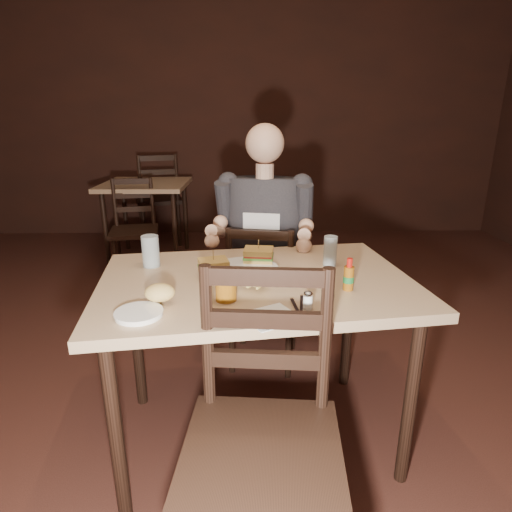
{
  "coord_description": "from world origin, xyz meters",
  "views": [
    {
      "loc": [
        0.02,
        -1.66,
        1.4
      ],
      "look_at": [
        0.06,
        -0.02,
        0.85
      ],
      "focal_mm": 30.0,
      "sensor_mm": 36.0,
      "label": 1
    }
  ],
  "objects_px": {
    "side_plate": "(139,314)",
    "chair_near": "(262,453)",
    "bg_chair_far": "(158,199)",
    "syrup_dispenser": "(226,287)",
    "bg_table": "(146,192)",
    "chair_far": "(264,294)",
    "hot_sauce": "(349,274)",
    "diner": "(263,214)",
    "dinner_plate": "(246,270)",
    "main_table": "(256,297)",
    "bg_chair_near": "(134,231)",
    "glass_right": "(330,251)",
    "glass_left": "(151,251)"
  },
  "relations": [
    {
      "from": "side_plate",
      "to": "chair_near",
      "type": "bearing_deg",
      "value": -37.88
    },
    {
      "from": "bg_chair_far",
      "to": "syrup_dispenser",
      "type": "xyz_separation_m",
      "value": [
        0.9,
        -3.32,
        0.32
      ]
    },
    {
      "from": "bg_table",
      "to": "chair_far",
      "type": "relative_size",
      "value": 0.96
    },
    {
      "from": "bg_table",
      "to": "chair_near",
      "type": "relative_size",
      "value": 0.83
    },
    {
      "from": "syrup_dispenser",
      "to": "hot_sauce",
      "type": "bearing_deg",
      "value": 2.86
    },
    {
      "from": "diner",
      "to": "syrup_dispenser",
      "type": "xyz_separation_m",
      "value": [
        -0.16,
        -0.8,
        -0.08
      ]
    },
    {
      "from": "dinner_plate",
      "to": "syrup_dispenser",
      "type": "xyz_separation_m",
      "value": [
        -0.07,
        -0.28,
        0.04
      ]
    },
    {
      "from": "chair_far",
      "to": "side_plate",
      "type": "xyz_separation_m",
      "value": [
        -0.45,
        -0.97,
        0.35
      ]
    },
    {
      "from": "bg_table",
      "to": "chair_near",
      "type": "height_order",
      "value": "chair_near"
    },
    {
      "from": "dinner_plate",
      "to": "main_table",
      "type": "bearing_deg",
      "value": -62.19
    },
    {
      "from": "hot_sauce",
      "to": "main_table",
      "type": "bearing_deg",
      "value": 160.59
    },
    {
      "from": "diner",
      "to": "chair_near",
      "type": "bearing_deg",
      "value": -81.61
    },
    {
      "from": "chair_near",
      "to": "bg_chair_near",
      "type": "height_order",
      "value": "chair_near"
    },
    {
      "from": "bg_chair_near",
      "to": "glass_right",
      "type": "distance_m",
      "value": 2.33
    },
    {
      "from": "chair_near",
      "to": "diner",
      "type": "height_order",
      "value": "diner"
    },
    {
      "from": "main_table",
      "to": "glass_left",
      "type": "bearing_deg",
      "value": 160.21
    },
    {
      "from": "chair_near",
      "to": "glass_right",
      "type": "xyz_separation_m",
      "value": [
        0.32,
        0.78,
        0.35
      ]
    },
    {
      "from": "bg_table",
      "to": "dinner_plate",
      "type": "height_order",
      "value": "dinner_plate"
    },
    {
      "from": "bg_table",
      "to": "syrup_dispenser",
      "type": "height_order",
      "value": "syrup_dispenser"
    },
    {
      "from": "bg_chair_far",
      "to": "hot_sauce",
      "type": "distance_m",
      "value": 3.52
    },
    {
      "from": "bg_chair_near",
      "to": "hot_sauce",
      "type": "relative_size",
      "value": 6.93
    },
    {
      "from": "main_table",
      "to": "syrup_dispenser",
      "type": "distance_m",
      "value": 0.27
    },
    {
      "from": "diner",
      "to": "side_plate",
      "type": "xyz_separation_m",
      "value": [
        -0.45,
        -0.92,
        -0.12
      ]
    },
    {
      "from": "diner",
      "to": "side_plate",
      "type": "relative_size",
      "value": 5.96
    },
    {
      "from": "hot_sauce",
      "to": "chair_far",
      "type": "bearing_deg",
      "value": 110.14
    },
    {
      "from": "main_table",
      "to": "diner",
      "type": "relative_size",
      "value": 1.46
    },
    {
      "from": "dinner_plate",
      "to": "bg_chair_far",
      "type": "bearing_deg",
      "value": 107.68
    },
    {
      "from": "bg_table",
      "to": "bg_chair_near",
      "type": "height_order",
      "value": "bg_chair_near"
    },
    {
      "from": "dinner_plate",
      "to": "bg_chair_near",
      "type": "bearing_deg",
      "value": 116.55
    },
    {
      "from": "diner",
      "to": "glass_right",
      "type": "height_order",
      "value": "diner"
    },
    {
      "from": "glass_right",
      "to": "chair_far",
      "type": "bearing_deg",
      "value": 118.06
    },
    {
      "from": "syrup_dispenser",
      "to": "glass_left",
      "type": "bearing_deg",
      "value": 125.31
    },
    {
      "from": "main_table",
      "to": "diner",
      "type": "distance_m",
      "value": 0.63
    },
    {
      "from": "chair_near",
      "to": "glass_left",
      "type": "bearing_deg",
      "value": 124.9
    },
    {
      "from": "diner",
      "to": "syrup_dispenser",
      "type": "distance_m",
      "value": 0.82
    },
    {
      "from": "chair_far",
      "to": "chair_near",
      "type": "bearing_deg",
      "value": 98.08
    },
    {
      "from": "main_table",
      "to": "bg_chair_near",
      "type": "relative_size",
      "value": 1.54
    },
    {
      "from": "glass_right",
      "to": "syrup_dispenser",
      "type": "height_order",
      "value": "glass_right"
    },
    {
      "from": "main_table",
      "to": "bg_chair_near",
      "type": "bearing_deg",
      "value": 116.61
    },
    {
      "from": "bg_chair_far",
      "to": "glass_left",
      "type": "relative_size",
      "value": 7.35
    },
    {
      "from": "glass_left",
      "to": "main_table",
      "type": "bearing_deg",
      "value": -19.79
    },
    {
      "from": "glass_left",
      "to": "glass_right",
      "type": "bearing_deg",
      "value": -0.78
    },
    {
      "from": "diner",
      "to": "main_table",
      "type": "bearing_deg",
      "value": -84.17
    },
    {
      "from": "syrup_dispenser",
      "to": "main_table",
      "type": "bearing_deg",
      "value": 53.55
    },
    {
      "from": "chair_near",
      "to": "bg_chair_near",
      "type": "bearing_deg",
      "value": 116.11
    },
    {
      "from": "bg_chair_far",
      "to": "bg_chair_near",
      "type": "distance_m",
      "value": 1.1
    },
    {
      "from": "chair_near",
      "to": "glass_right",
      "type": "distance_m",
      "value": 0.91
    },
    {
      "from": "main_table",
      "to": "chair_near",
      "type": "bearing_deg",
      "value": -90.0
    },
    {
      "from": "bg_chair_far",
      "to": "glass_left",
      "type": "distance_m",
      "value": 3.03
    },
    {
      "from": "chair_far",
      "to": "diner",
      "type": "distance_m",
      "value": 0.48
    }
  ]
}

